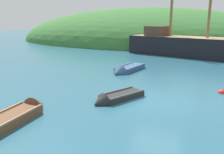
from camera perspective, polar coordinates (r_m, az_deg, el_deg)
name	(u,v)px	position (r m, az deg, el deg)	size (l,w,h in m)	color
ground_plane	(158,101)	(12.33, 10.83, -5.70)	(120.00, 120.00, 0.00)	#285B70
shore_hill	(145,42)	(43.49, 7.88, 8.23)	(47.57, 26.13, 11.74)	#387033
sailing_ship	(184,48)	(28.08, 16.65, 6.53)	(15.07, 6.83, 11.11)	black
rowboat_far	(18,116)	(10.81, -21.31, -8.60)	(1.11, 3.77, 1.03)	brown
rowboat_outer_right	(115,99)	(12.23, 0.71, -5.19)	(2.23, 3.10, 0.91)	black
rowboat_portside	(126,70)	(18.81, 3.36, 1.61)	(1.92, 3.91, 1.11)	#335175
buoy_red	(222,93)	(14.78, 24.52, -3.46)	(0.42, 0.42, 0.42)	red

